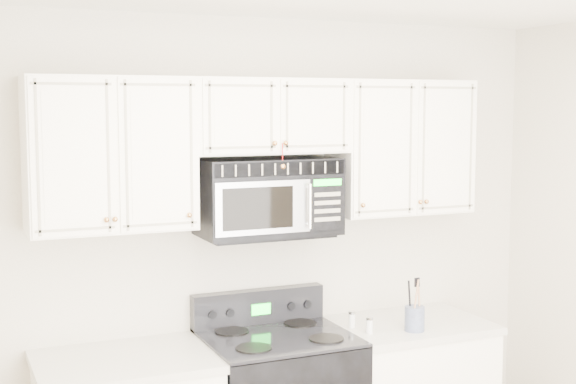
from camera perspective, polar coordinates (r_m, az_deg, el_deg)
room at (r=2.93m, az=10.44°, el=-10.37°), size 3.51×3.51×2.61m
upper_cabinets at (r=4.22m, az=-1.56°, el=3.51°), size 2.44×0.37×0.75m
microwave at (r=4.22m, az=-1.43°, el=-0.32°), size 0.73×0.42×0.40m
utensil_crock at (r=4.42m, az=8.99°, el=-8.83°), size 0.11×0.11×0.29m
shaker_salt at (r=4.44m, az=4.57°, el=-9.02°), size 0.04×0.04×0.09m
shaker_pepper at (r=4.35m, az=5.82°, el=-9.40°), size 0.04×0.04×0.09m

